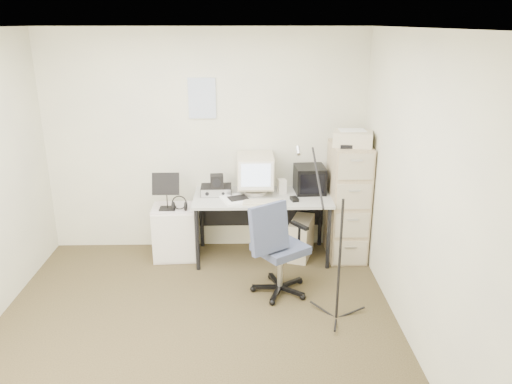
{
  "coord_description": "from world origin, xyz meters",
  "views": [
    {
      "loc": [
        0.44,
        -3.7,
        2.55
      ],
      "look_at": [
        0.55,
        0.95,
        0.95
      ],
      "focal_mm": 35.0,
      "sensor_mm": 36.0,
      "label": 1
    }
  ],
  "objects_px": {
    "desk": "(262,227)",
    "side_cart": "(176,232)",
    "filing_cabinet": "(347,201)",
    "office_chair": "(280,247)"
  },
  "relations": [
    {
      "from": "office_chair",
      "to": "side_cart",
      "type": "height_order",
      "value": "office_chair"
    },
    {
      "from": "filing_cabinet",
      "to": "side_cart",
      "type": "xyz_separation_m",
      "value": [
        -1.92,
        -0.01,
        -0.35
      ]
    },
    {
      "from": "filing_cabinet",
      "to": "office_chair",
      "type": "xyz_separation_m",
      "value": [
        -0.8,
        -0.82,
        -0.16
      ]
    },
    {
      "from": "side_cart",
      "to": "desk",
      "type": "bearing_deg",
      "value": -3.99
    },
    {
      "from": "desk",
      "to": "side_cart",
      "type": "relative_size",
      "value": 2.48
    },
    {
      "from": "filing_cabinet",
      "to": "desk",
      "type": "relative_size",
      "value": 0.87
    },
    {
      "from": "desk",
      "to": "side_cart",
      "type": "bearing_deg",
      "value": 178.8
    },
    {
      "from": "filing_cabinet",
      "to": "desk",
      "type": "xyz_separation_m",
      "value": [
        -0.95,
        -0.03,
        -0.29
      ]
    },
    {
      "from": "filing_cabinet",
      "to": "side_cart",
      "type": "distance_m",
      "value": 1.95
    },
    {
      "from": "side_cart",
      "to": "office_chair",
      "type": "bearing_deg",
      "value": -38.73
    }
  ]
}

